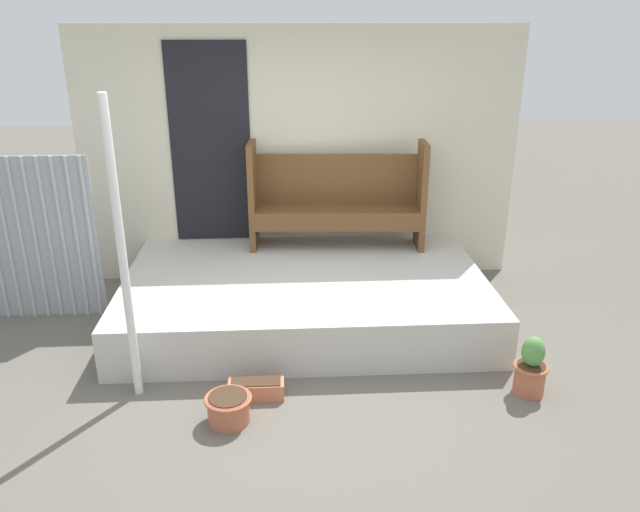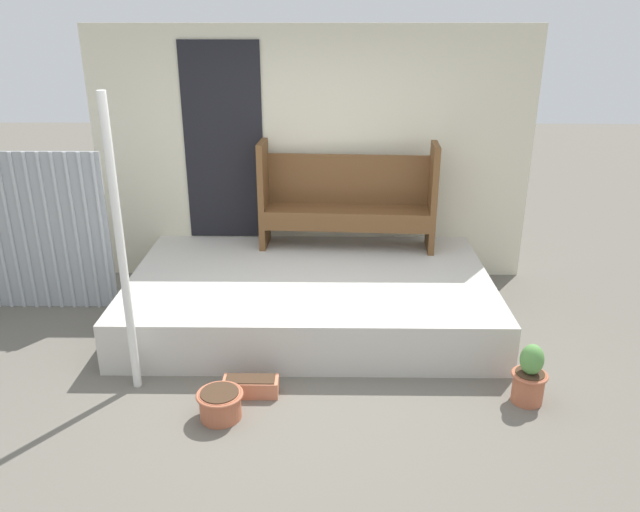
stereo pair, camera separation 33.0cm
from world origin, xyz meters
name	(u,v)px [view 2 (the right image)]	position (x,y,z in m)	size (l,w,h in m)	color
ground_plane	(299,377)	(0.00, 0.00, 0.00)	(24.00, 24.00, 0.00)	#666056
porch_slab	(310,296)	(0.06, 1.04, 0.22)	(3.29, 2.08, 0.44)	beige
house_wall	(309,156)	(0.02, 2.11, 1.31)	(4.49, 0.08, 2.60)	beige
support_post	(121,251)	(-1.25, -0.13, 1.11)	(0.06, 0.06, 2.23)	white
bench	(347,196)	(0.42, 1.82, 0.97)	(1.77, 0.50, 1.08)	brown
flower_pot_left	(220,403)	(-0.53, -0.53, 0.12)	(0.34, 0.34, 0.21)	#B26042
flower_pot_middle	(529,377)	(1.71, -0.30, 0.21)	(0.27, 0.27, 0.47)	#B26042
planter_box_rect	(251,386)	(-0.35, -0.24, 0.07)	(0.42, 0.17, 0.14)	#C67251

